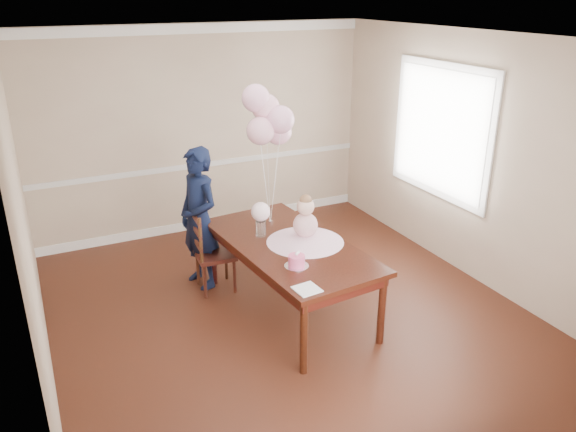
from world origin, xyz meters
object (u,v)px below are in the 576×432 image
(birthday_cake, at_px, (297,261))
(dining_chair_seat, at_px, (215,255))
(dining_table_top, at_px, (289,246))
(woman, at_px, (199,219))

(birthday_cake, distance_m, dining_chair_seat, 1.35)
(dining_table_top, distance_m, birthday_cake, 0.50)
(dining_chair_seat, height_order, woman, woman)
(birthday_cake, distance_m, woman, 1.49)
(dining_chair_seat, bearing_deg, birthday_cake, -69.31)
(birthday_cake, relative_size, woman, 0.10)
(dining_chair_seat, bearing_deg, woman, 123.78)
(dining_chair_seat, xyz_separation_m, woman, (-0.10, 0.18, 0.38))
(woman, bearing_deg, birthday_cake, 2.96)
(birthday_cake, xyz_separation_m, dining_chair_seat, (-0.37, 1.24, -0.41))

